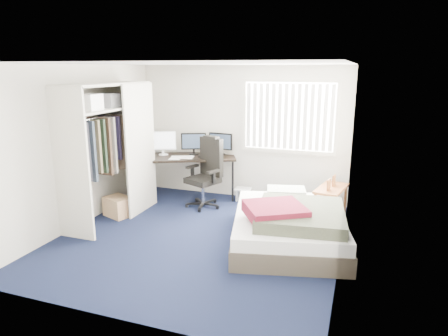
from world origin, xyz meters
TOP-DOWN VIEW (x-y plane):
  - ground at (0.00, 0.00)m, footprint 4.20×4.20m
  - room_shell at (0.00, 0.00)m, footprint 4.20×4.20m
  - window_assembly at (0.90, 2.04)m, footprint 1.72×0.09m
  - closet at (-1.67, 0.27)m, footprint 0.64×1.84m
  - desk at (-0.89, 1.75)m, footprint 1.83×1.38m
  - office_chair at (-0.44, 1.36)m, footprint 0.78×0.78m
  - footstool at (0.12, 1.85)m, footprint 0.31×0.26m
  - nightstand at (1.75, 1.45)m, footprint 0.54×0.84m
  - bed at (1.27, 0.26)m, footprint 1.95×2.32m
  - pine_box at (-1.65, 0.38)m, footprint 0.53×0.46m

SIDE VIEW (x-z plane):
  - ground at x=0.00m, z-range 0.00..0.00m
  - pine_box at x=-1.65m, z-range 0.00..0.33m
  - footstool at x=0.12m, z-range 0.06..0.30m
  - bed at x=1.27m, z-range -0.05..0.62m
  - nightstand at x=1.75m, z-range 0.11..0.83m
  - office_chair at x=-0.44m, z-range -0.15..1.12m
  - desk at x=-0.89m, z-range 0.20..1.47m
  - closet at x=-1.67m, z-range 0.24..2.46m
  - room_shell at x=0.00m, z-range -0.59..3.61m
  - window_assembly at x=0.90m, z-range 0.94..2.26m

